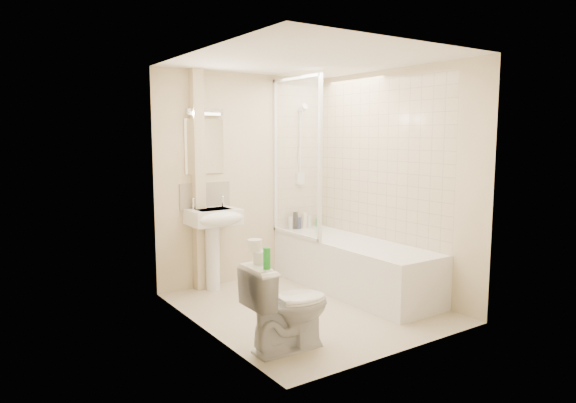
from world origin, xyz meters
TOP-DOWN VIEW (x-y plane):
  - floor at (0.00, 0.00)m, footprint 2.50×2.50m
  - wall_back at (0.00, 1.25)m, footprint 2.20×0.02m
  - wall_left at (-1.10, 0.00)m, footprint 0.02×2.50m
  - wall_right at (1.10, 0.00)m, footprint 0.02×2.50m
  - ceiling at (0.00, 0.00)m, footprint 2.20×2.50m
  - tile_back at (0.75, 1.24)m, footprint 0.70×0.01m
  - tile_right at (1.09, 0.20)m, footprint 0.01×2.10m
  - pipe_boxing at (-0.62, 1.19)m, footprint 0.12×0.12m
  - splashback at (-0.52, 1.24)m, footprint 0.60×0.02m
  - mirror at (-0.52, 1.24)m, footprint 0.46×0.01m
  - strip_light at (-0.52, 1.22)m, footprint 0.42×0.07m
  - bathtub at (0.75, 0.20)m, footprint 0.70×2.10m
  - shower_screen at (0.40, 0.80)m, footprint 0.04×0.92m
  - shower_fixture at (0.75, 1.19)m, footprint 0.10×0.16m
  - pedestal_sink at (-0.52, 1.01)m, footprint 0.54×0.49m
  - bottle_white_a at (0.57, 1.16)m, footprint 0.05×0.05m
  - bottle_black_b at (0.65, 1.16)m, footprint 0.06×0.06m
  - bottle_blue at (0.70, 1.16)m, footprint 0.06×0.06m
  - bottle_cream at (0.78, 1.16)m, footprint 0.07×0.07m
  - bottle_white_b at (0.85, 1.16)m, footprint 0.06×0.06m
  - bottle_green at (0.99, 1.16)m, footprint 0.06×0.06m
  - toilet at (-0.72, -0.70)m, footprint 0.42×0.71m
  - toilet_roll_lower at (-0.94, -0.64)m, footprint 0.11×0.11m
  - toilet_roll_upper at (-0.96, -0.60)m, footprint 0.11×0.11m
  - green_bottle at (-0.98, -0.80)m, footprint 0.06×0.06m

SIDE VIEW (x-z plane):
  - floor at x=0.00m, z-range 0.00..0.00m
  - bathtub at x=0.75m, z-range 0.01..0.56m
  - toilet at x=-0.72m, z-range 0.00..0.72m
  - bottle_green at x=0.99m, z-range 0.55..0.65m
  - bottle_blue at x=0.70m, z-range 0.55..0.69m
  - bottle_white_b at x=0.85m, z-range 0.55..0.70m
  - bottle_white_a at x=0.57m, z-range 0.55..0.71m
  - bottle_cream at x=0.78m, z-range 0.55..0.74m
  - bottle_black_b at x=0.65m, z-range 0.55..0.76m
  - pedestal_sink at x=-0.52m, z-range 0.21..1.24m
  - toilet_roll_lower at x=-0.94m, z-range 0.72..0.81m
  - green_bottle at x=-0.98m, z-range 0.72..0.88m
  - toilet_roll_upper at x=-0.96m, z-range 0.81..0.90m
  - splashback at x=-0.52m, z-range 0.88..1.18m
  - wall_back at x=0.00m, z-range 0.00..2.40m
  - wall_left at x=-1.10m, z-range 0.00..2.40m
  - wall_right at x=1.10m, z-range 0.00..2.40m
  - pipe_boxing at x=-0.62m, z-range 0.00..2.40m
  - tile_back at x=0.75m, z-range 0.55..2.30m
  - tile_right at x=1.09m, z-range 0.55..2.30m
  - shower_screen at x=0.40m, z-range 0.55..2.35m
  - shower_fixture at x=0.75m, z-range 1.05..2.04m
  - mirror at x=-0.52m, z-range 1.28..1.88m
  - strip_light at x=-0.52m, z-range 1.92..1.98m
  - ceiling at x=0.00m, z-range 2.39..2.41m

